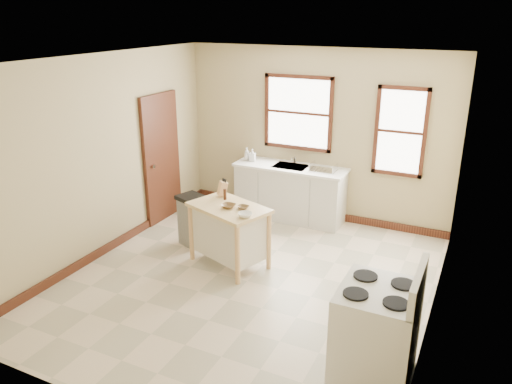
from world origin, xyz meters
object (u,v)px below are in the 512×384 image
at_px(soap_bottle_a, 247,154).
at_px(bowl_b, 243,207).
at_px(knife_block, 222,189).
at_px(trash_bin, 193,220).
at_px(dish_rack, 324,168).
at_px(pepper_grinder, 225,194).
at_px(kitchen_island, 229,235).
at_px(soap_bottle_b, 252,155).
at_px(gas_stove, 377,322).
at_px(bowl_c, 245,215).
at_px(bowl_a, 228,206).

height_order(soap_bottle_a, bowl_b, soap_bottle_a).
relative_size(knife_block, trash_bin, 0.26).
height_order(knife_block, bowl_b, knife_block).
bearing_deg(dish_rack, trash_bin, -125.65).
distance_m(soap_bottle_a, dish_rack, 1.37).
bearing_deg(pepper_grinder, dish_rack, 62.48).
bearing_deg(kitchen_island, knife_block, 150.63).
relative_size(soap_bottle_b, trash_bin, 0.27).
bearing_deg(soap_bottle_a, pepper_grinder, -73.36).
bearing_deg(gas_stove, knife_block, 146.56).
height_order(bowl_b, trash_bin, bowl_b).
bearing_deg(bowl_c, bowl_a, 151.28).
bearing_deg(kitchen_island, pepper_grinder, 149.31).
bearing_deg(trash_bin, pepper_grinder, 10.07).
bearing_deg(soap_bottle_a, bowl_b, -64.76).
bearing_deg(soap_bottle_a, kitchen_island, -70.44).
bearing_deg(knife_block, bowl_b, 10.40).
distance_m(pepper_grinder, trash_bin, 0.84).
distance_m(soap_bottle_a, bowl_c, 2.34).
bearing_deg(dish_rack, kitchen_island, -102.41).
bearing_deg(dish_rack, pepper_grinder, -109.29).
relative_size(knife_block, gas_stove, 0.16).
bearing_deg(trash_bin, knife_block, 19.19).
distance_m(soap_bottle_b, dish_rack, 1.26).
distance_m(bowl_c, trash_bin, 1.37).
xyz_separation_m(dish_rack, trash_bin, (-1.49, -1.55, -0.58)).
bearing_deg(knife_block, dish_rack, 100.62).
relative_size(kitchen_island, gas_stove, 0.86).
bearing_deg(gas_stove, kitchen_island, 148.83).
xyz_separation_m(kitchen_island, gas_stove, (2.32, -1.40, 0.18)).
bearing_deg(soap_bottle_a, bowl_a, -70.28).
xyz_separation_m(kitchen_island, bowl_b, (0.21, 0.01, 0.45)).
height_order(soap_bottle_b, trash_bin, soap_bottle_b).
xyz_separation_m(bowl_b, gas_stove, (2.11, -1.41, -0.27)).
bearing_deg(bowl_b, pepper_grinder, 152.95).
distance_m(kitchen_island, bowl_a, 0.46).
relative_size(bowl_b, bowl_c, 0.83).
height_order(soap_bottle_a, soap_bottle_b, soap_bottle_a).
bearing_deg(soap_bottle_a, gas_stove, -47.60).
bearing_deg(dish_rack, bowl_c, -90.87).
xyz_separation_m(soap_bottle_a, trash_bin, (-0.13, -1.55, -0.64)).
bearing_deg(gas_stove, bowl_c, 149.13).
xyz_separation_m(knife_block, bowl_a, (0.28, -0.35, -0.08)).
bearing_deg(knife_block, trash_bin, -138.69).
relative_size(soap_bottle_a, knife_block, 1.11).
bearing_deg(kitchen_island, bowl_c, -13.01).
distance_m(bowl_b, gas_stove, 2.55).
bearing_deg(bowl_a, knife_block, 129.16).
distance_m(soap_bottle_a, soap_bottle_b, 0.11).
distance_m(dish_rack, trash_bin, 2.23).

